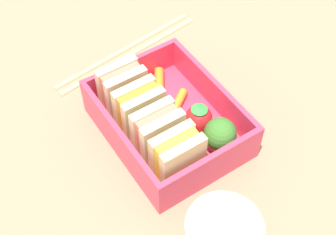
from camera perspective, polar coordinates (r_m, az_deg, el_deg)
The scene contains 12 objects.
ground_plane at distance 54.70cm, azimuth 0.00°, elevation -2.40°, with size 120.00×120.00×2.00cm, color #897355.
bento_tray at distance 53.41cm, azimuth 0.00°, elevation -1.39°, with size 16.48×12.96×1.20cm, color #E13551.
bento_rim at distance 51.41cm, azimuth 0.00°, elevation 0.29°, with size 16.48×12.96×3.85cm.
sandwich_left at distance 47.17cm, azimuth 1.14°, elevation -4.71°, with size 3.04×5.02×5.65cm.
sandwich_center_left at distance 48.93cm, azimuth -1.27°, elevation -1.72°, with size 3.04×5.02×5.65cm.
sandwich_center at distance 50.90cm, azimuth -3.50°, elevation 1.06°, with size 3.04×5.02×5.65cm.
sandwich_center_right at distance 53.04cm, azimuth -5.56°, elevation 3.62°, with size 3.04×5.02×5.65cm.
broccoli_floret at distance 49.09cm, azimuth 6.36°, elevation -2.07°, with size 3.50×3.50×4.62cm.
strawberry_far_left at distance 51.67cm, azimuth 3.77°, elevation 0.00°, with size 3.05×3.05×3.65cm.
carrot_stick_far_left at distance 54.35cm, azimuth 1.19°, elevation 1.76°, with size 1.03×1.03×3.97cm, color orange.
carrot_stick_left at distance 56.04cm, azimuth -1.10°, elevation 3.89°, with size 1.17×1.17×5.16cm, color orange.
chopstick_pair at distance 62.55cm, azimuth -5.03°, elevation 8.10°, with size 4.56×21.71×0.70cm.
Camera 1 is at (-26.75, 17.63, 43.33)cm, focal length 50.00 mm.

